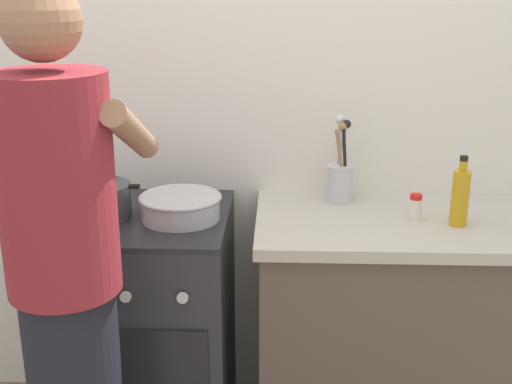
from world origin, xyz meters
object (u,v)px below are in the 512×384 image
object	(u,v)px
spice_bottle	(415,207)
person	(68,301)
mixing_bowl	(181,206)
utensil_crock	(340,177)
stove_range	(149,329)
oil_bottle	(460,197)
pot	(100,201)

from	to	relation	value
spice_bottle	person	distance (m)	1.18
mixing_bowl	utensil_crock	xyz separation A→B (m)	(0.56, 0.21, 0.05)
mixing_bowl	utensil_crock	bearing A→B (deg)	20.33
mixing_bowl	spice_bottle	bearing A→B (deg)	1.41
stove_range	oil_bottle	world-z (taller)	oil_bottle
stove_range	pot	world-z (taller)	pot
stove_range	utensil_crock	world-z (taller)	utensil_crock
pot	mixing_bowl	world-z (taller)	pot
pot	spice_bottle	distance (m)	1.09
pot	utensil_crock	size ratio (longest dim) A/B	0.86
utensil_crock	person	distance (m)	1.10
stove_range	oil_bottle	size ratio (longest dim) A/B	3.74
mixing_bowl	pot	bearing A→B (deg)	178.94
utensil_crock	oil_bottle	world-z (taller)	utensil_crock
pot	oil_bottle	bearing A→B (deg)	-1.41
mixing_bowl	person	size ratio (longest dim) A/B	0.17
oil_bottle	person	world-z (taller)	person
pot	oil_bottle	world-z (taller)	oil_bottle
oil_bottle	person	size ratio (longest dim) A/B	0.14
pot	utensil_crock	xyz separation A→B (m)	(0.84, 0.20, 0.04)
pot	mixing_bowl	xyz separation A→B (m)	(0.28, -0.01, -0.01)
spice_bottle	person	size ratio (longest dim) A/B	0.05
utensil_crock	oil_bottle	size ratio (longest dim) A/B	1.36
pot	mixing_bowl	bearing A→B (deg)	-1.06
mixing_bowl	stove_range	bearing A→B (deg)	168.15
stove_range	oil_bottle	xyz separation A→B (m)	(1.08, -0.05, 0.55)
spice_bottle	pot	bearing A→B (deg)	-179.23
stove_range	person	bearing A→B (deg)	-98.91
utensil_crock	stove_range	bearing A→B (deg)	-165.70
mixing_bowl	person	world-z (taller)	person
spice_bottle	oil_bottle	distance (m)	0.15
pot	stove_range	bearing A→B (deg)	9.81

